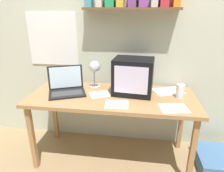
{
  "coord_description": "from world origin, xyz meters",
  "views": [
    {
      "loc": [
        0.25,
        -1.79,
        1.53
      ],
      "look_at": [
        0.0,
        0.0,
        0.84
      ],
      "focal_mm": 32.0,
      "sensor_mm": 36.0,
      "label": 1
    }
  ],
  "objects_px": {
    "corner_desk": "(112,101)",
    "open_notebook": "(174,108)",
    "juice_glass": "(180,92)",
    "loose_paper_near_monitor": "(117,104)",
    "loose_paper_near_laptop": "(168,91)",
    "floor_cushion": "(219,160)",
    "crt_monitor": "(133,76)",
    "printed_handout": "(100,94)",
    "desk_lamp": "(95,69)",
    "laptop": "(66,86)"
  },
  "relations": [
    {
      "from": "corner_desk",
      "to": "open_notebook",
      "type": "bearing_deg",
      "value": -19.7
    },
    {
      "from": "juice_glass",
      "to": "loose_paper_near_monitor",
      "type": "bearing_deg",
      "value": -157.55
    },
    {
      "from": "loose_paper_near_laptop",
      "to": "floor_cushion",
      "type": "distance_m",
      "value": 0.89
    },
    {
      "from": "crt_monitor",
      "to": "printed_handout",
      "type": "bearing_deg",
      "value": -160.85
    },
    {
      "from": "corner_desk",
      "to": "desk_lamp",
      "type": "height_order",
      "value": "desk_lamp"
    },
    {
      "from": "loose_paper_near_laptop",
      "to": "printed_handout",
      "type": "height_order",
      "value": "same"
    },
    {
      "from": "desk_lamp",
      "to": "open_notebook",
      "type": "relative_size",
      "value": 1.17
    },
    {
      "from": "corner_desk",
      "to": "loose_paper_near_laptop",
      "type": "height_order",
      "value": "loose_paper_near_laptop"
    },
    {
      "from": "loose_paper_near_laptop",
      "to": "floor_cushion",
      "type": "bearing_deg",
      "value": -17.58
    },
    {
      "from": "printed_handout",
      "to": "floor_cushion",
      "type": "relative_size",
      "value": 0.58
    },
    {
      "from": "floor_cushion",
      "to": "corner_desk",
      "type": "bearing_deg",
      "value": -179.4
    },
    {
      "from": "crt_monitor",
      "to": "floor_cushion",
      "type": "height_order",
      "value": "crt_monitor"
    },
    {
      "from": "loose_paper_near_laptop",
      "to": "crt_monitor",
      "type": "bearing_deg",
      "value": -164.27
    },
    {
      "from": "open_notebook",
      "to": "floor_cushion",
      "type": "relative_size",
      "value": 0.6
    },
    {
      "from": "crt_monitor",
      "to": "printed_handout",
      "type": "distance_m",
      "value": 0.37
    },
    {
      "from": "loose_paper_near_laptop",
      "to": "juice_glass",
      "type": "bearing_deg",
      "value": -58.37
    },
    {
      "from": "laptop",
      "to": "corner_desk",
      "type": "bearing_deg",
      "value": -25.57
    },
    {
      "from": "loose_paper_near_laptop",
      "to": "open_notebook",
      "type": "height_order",
      "value": "same"
    },
    {
      "from": "laptop",
      "to": "loose_paper_near_monitor",
      "type": "height_order",
      "value": "laptop"
    },
    {
      "from": "juice_glass",
      "to": "corner_desk",
      "type": "bearing_deg",
      "value": -175.97
    },
    {
      "from": "crt_monitor",
      "to": "desk_lamp",
      "type": "xyz_separation_m",
      "value": [
        -0.4,
        0.06,
        0.04
      ]
    },
    {
      "from": "laptop",
      "to": "juice_glass",
      "type": "bearing_deg",
      "value": -21.69
    },
    {
      "from": "corner_desk",
      "to": "loose_paper_near_laptop",
      "type": "xyz_separation_m",
      "value": [
        0.56,
        0.19,
        0.07
      ]
    },
    {
      "from": "corner_desk",
      "to": "juice_glass",
      "type": "xyz_separation_m",
      "value": [
        0.65,
        0.05,
        0.12
      ]
    },
    {
      "from": "crt_monitor",
      "to": "open_notebook",
      "type": "height_order",
      "value": "crt_monitor"
    },
    {
      "from": "printed_handout",
      "to": "open_notebook",
      "type": "relative_size",
      "value": 0.97
    },
    {
      "from": "laptop",
      "to": "open_notebook",
      "type": "height_order",
      "value": "laptop"
    },
    {
      "from": "corner_desk",
      "to": "desk_lamp",
      "type": "relative_size",
      "value": 5.29
    },
    {
      "from": "desk_lamp",
      "to": "floor_cushion",
      "type": "distance_m",
      "value": 1.6
    },
    {
      "from": "crt_monitor",
      "to": "printed_handout",
      "type": "xyz_separation_m",
      "value": [
        -0.32,
        -0.08,
        -0.18
      ]
    },
    {
      "from": "loose_paper_near_laptop",
      "to": "floor_cushion",
      "type": "xyz_separation_m",
      "value": [
        0.56,
        -0.18,
        -0.67
      ]
    },
    {
      "from": "desk_lamp",
      "to": "loose_paper_near_laptop",
      "type": "height_order",
      "value": "desk_lamp"
    },
    {
      "from": "printed_handout",
      "to": "corner_desk",
      "type": "bearing_deg",
      "value": -4.86
    },
    {
      "from": "laptop",
      "to": "printed_handout",
      "type": "bearing_deg",
      "value": -24.82
    },
    {
      "from": "desk_lamp",
      "to": "open_notebook",
      "type": "xyz_separation_m",
      "value": [
        0.76,
        -0.35,
        -0.21
      ]
    },
    {
      "from": "desk_lamp",
      "to": "printed_handout",
      "type": "xyz_separation_m",
      "value": [
        0.08,
        -0.14,
        -0.21
      ]
    },
    {
      "from": "juice_glass",
      "to": "laptop",
      "type": "bearing_deg",
      "value": -178.78
    },
    {
      "from": "juice_glass",
      "to": "printed_handout",
      "type": "bearing_deg",
      "value": -177.35
    },
    {
      "from": "laptop",
      "to": "loose_paper_near_laptop",
      "type": "xyz_separation_m",
      "value": [
        1.04,
        0.17,
        -0.06
      ]
    },
    {
      "from": "laptop",
      "to": "printed_handout",
      "type": "xyz_separation_m",
      "value": [
        0.35,
        -0.01,
        -0.06
      ]
    },
    {
      "from": "laptop",
      "to": "loose_paper_near_monitor",
      "type": "xyz_separation_m",
      "value": [
        0.54,
        -0.22,
        -0.06
      ]
    },
    {
      "from": "crt_monitor",
      "to": "juice_glass",
      "type": "distance_m",
      "value": 0.47
    },
    {
      "from": "open_notebook",
      "to": "corner_desk",
      "type": "bearing_deg",
      "value": 160.3
    },
    {
      "from": "crt_monitor",
      "to": "loose_paper_near_monitor",
      "type": "distance_m",
      "value": 0.35
    },
    {
      "from": "corner_desk",
      "to": "desk_lamp",
      "type": "bearing_deg",
      "value": 144.06
    },
    {
      "from": "juice_glass",
      "to": "floor_cushion",
      "type": "distance_m",
      "value": 0.87
    },
    {
      "from": "laptop",
      "to": "desk_lamp",
      "type": "xyz_separation_m",
      "value": [
        0.27,
        0.12,
        0.15
      ]
    },
    {
      "from": "corner_desk",
      "to": "loose_paper_near_monitor",
      "type": "xyz_separation_m",
      "value": [
        0.07,
        -0.19,
        0.07
      ]
    },
    {
      "from": "crt_monitor",
      "to": "loose_paper_near_laptop",
      "type": "bearing_deg",
      "value": 21.6
    },
    {
      "from": "corner_desk",
      "to": "juice_glass",
      "type": "relative_size",
      "value": 12.46
    }
  ]
}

